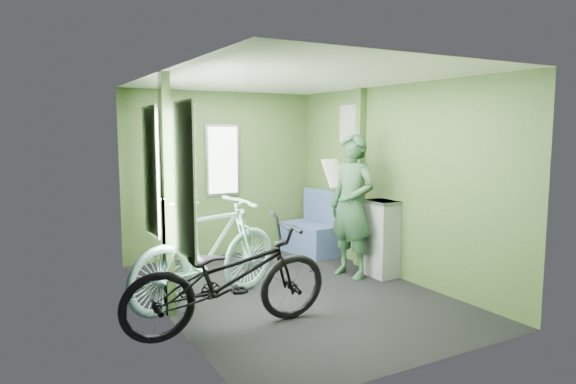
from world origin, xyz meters
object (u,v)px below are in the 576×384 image
bicycle_black (230,332)px  waste_box (381,239)px  passenger (352,206)px  bicycle_mint (210,304)px  bench_seat (312,235)px

bicycle_black → waste_box: (2.29, 0.72, 0.46)m
passenger → bicycle_mint: bearing=-99.2°
waste_box → bench_seat: waste_box is taller
bicycle_black → passenger: (1.97, 0.90, 0.86)m
bicycle_mint → passenger: passenger is taller
waste_box → passenger: bearing=151.3°
bench_seat → waste_box: bearing=-91.4°
bicycle_mint → waste_box: size_ratio=2.00×
bicycle_black → passenger: size_ratio=1.09×
passenger → bench_seat: 1.38m
bicycle_mint → waste_box: waste_box is taller
bicycle_black → bench_seat: 3.05m
waste_box → bench_seat: size_ratio=1.02×
passenger → waste_box: bearing=48.6°
passenger → bench_seat: bearing=157.8°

